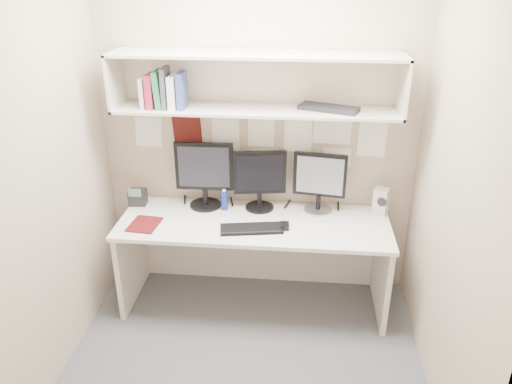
# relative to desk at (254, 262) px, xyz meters

# --- Properties ---
(floor) EXTENTS (2.40, 2.00, 0.01)m
(floor) POSITION_rel_desk_xyz_m (0.00, -0.65, -0.37)
(floor) COLOR #4D4D52
(floor) RESTS_ON ground
(wall_back) EXTENTS (2.40, 0.02, 2.60)m
(wall_back) POSITION_rel_desk_xyz_m (0.00, 0.35, 0.93)
(wall_back) COLOR tan
(wall_back) RESTS_ON ground
(wall_front) EXTENTS (2.40, 0.02, 2.60)m
(wall_front) POSITION_rel_desk_xyz_m (0.00, -1.65, 0.93)
(wall_front) COLOR tan
(wall_front) RESTS_ON ground
(wall_left) EXTENTS (0.02, 2.00, 2.60)m
(wall_left) POSITION_rel_desk_xyz_m (-1.20, -0.65, 0.93)
(wall_left) COLOR tan
(wall_left) RESTS_ON ground
(wall_right) EXTENTS (0.02, 2.00, 2.60)m
(wall_right) POSITION_rel_desk_xyz_m (1.20, -0.65, 0.93)
(wall_right) COLOR tan
(wall_right) RESTS_ON ground
(desk) EXTENTS (2.00, 0.70, 0.73)m
(desk) POSITION_rel_desk_xyz_m (0.00, 0.00, 0.00)
(desk) COLOR white
(desk) RESTS_ON floor
(overhead_hutch) EXTENTS (2.00, 0.38, 0.40)m
(overhead_hutch) POSITION_rel_desk_xyz_m (0.00, 0.21, 1.35)
(overhead_hutch) COLOR beige
(overhead_hutch) RESTS_ON wall_back
(pinned_papers) EXTENTS (1.92, 0.01, 0.48)m
(pinned_papers) POSITION_rel_desk_xyz_m (0.00, 0.34, 0.88)
(pinned_papers) COLOR white
(pinned_papers) RESTS_ON wall_back
(monitor_left) EXTENTS (0.45, 0.25, 0.52)m
(monitor_left) POSITION_rel_desk_xyz_m (-0.40, 0.22, 0.64)
(monitor_left) COLOR black
(monitor_left) RESTS_ON desk
(monitor_center) EXTENTS (0.40, 0.22, 0.47)m
(monitor_center) POSITION_rel_desk_xyz_m (0.02, 0.22, 0.62)
(monitor_center) COLOR black
(monitor_center) RESTS_ON desk
(monitor_right) EXTENTS (0.40, 0.22, 0.46)m
(monitor_right) POSITION_rel_desk_xyz_m (0.47, 0.22, 0.62)
(monitor_right) COLOR #A5A5AA
(monitor_right) RESTS_ON desk
(keyboard) EXTENTS (0.47, 0.23, 0.02)m
(keyboard) POSITION_rel_desk_xyz_m (-0.00, -0.14, 0.37)
(keyboard) COLOR black
(keyboard) RESTS_ON desk
(mouse) EXTENTS (0.07, 0.10, 0.03)m
(mouse) POSITION_rel_desk_xyz_m (0.23, -0.09, 0.38)
(mouse) COLOR black
(mouse) RESTS_ON desk
(speaker) EXTENTS (0.13, 0.14, 0.21)m
(speaker) POSITION_rel_desk_xyz_m (0.94, 0.21, 0.47)
(speaker) COLOR beige
(speaker) RESTS_ON desk
(blue_bottle) EXTENTS (0.05, 0.05, 0.17)m
(blue_bottle) POSITION_rel_desk_xyz_m (-0.25, 0.17, 0.44)
(blue_bottle) COLOR navy
(blue_bottle) RESTS_ON desk
(maroon_notebook) EXTENTS (0.22, 0.26, 0.01)m
(maroon_notebook) POSITION_rel_desk_xyz_m (-0.79, -0.15, 0.37)
(maroon_notebook) COLOR #510D0F
(maroon_notebook) RESTS_ON desk
(desk_phone) EXTENTS (0.14, 0.13, 0.16)m
(desk_phone) POSITION_rel_desk_xyz_m (-0.94, 0.19, 0.43)
(desk_phone) COLOR black
(desk_phone) RESTS_ON desk
(book_stack) EXTENTS (0.30, 0.17, 0.28)m
(book_stack) POSITION_rel_desk_xyz_m (-0.64, 0.11, 1.30)
(book_stack) COLOR beige
(book_stack) RESTS_ON overhead_hutch
(hutch_tray) EXTENTS (0.44, 0.29, 0.03)m
(hutch_tray) POSITION_rel_desk_xyz_m (0.50, 0.15, 1.19)
(hutch_tray) COLOR black
(hutch_tray) RESTS_ON overhead_hutch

